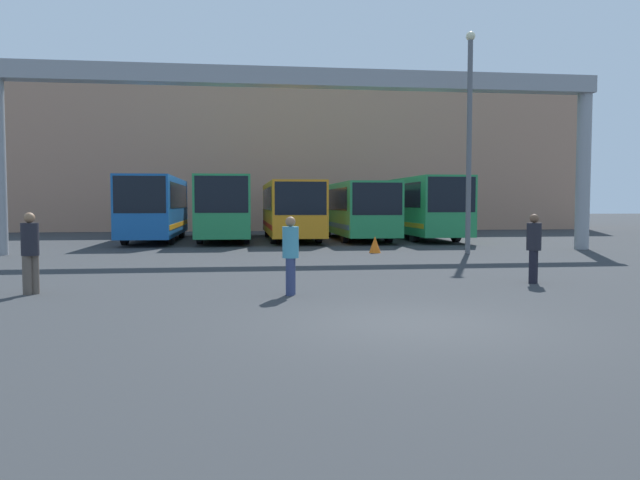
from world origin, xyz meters
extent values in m
plane|color=#2D3033|center=(0.00, 0.00, 0.00)|extent=(200.00, 200.00, 0.00)
cube|color=tan|center=(0.00, 40.58, 5.39)|extent=(47.31, 12.00, 10.77)
cylinder|color=gray|center=(11.87, 15.26, 3.32)|extent=(0.60, 0.60, 6.65)
cube|color=gray|center=(0.00, 15.26, 7.00)|extent=(24.34, 0.80, 0.70)
cube|color=#1959A5|center=(-7.12, 23.57, 1.82)|extent=(2.46, 10.41, 2.94)
cube|color=black|center=(-7.12, 18.38, 2.37)|extent=(2.26, 0.06, 1.65)
cube|color=black|center=(-7.12, 23.57, 2.37)|extent=(2.49, 8.85, 1.23)
cube|color=orange|center=(-7.12, 23.57, 0.88)|extent=(2.49, 9.89, 0.24)
cylinder|color=black|center=(-8.19, 20.65, 0.55)|extent=(0.28, 1.09, 1.09)
cylinder|color=black|center=(-6.05, 20.65, 0.55)|extent=(0.28, 1.09, 1.09)
cylinder|color=black|center=(-8.19, 26.48, 0.55)|extent=(0.28, 1.09, 1.09)
cylinder|color=black|center=(-6.05, 26.48, 0.55)|extent=(0.28, 1.09, 1.09)
cube|color=#268C4C|center=(-3.56, 24.11, 1.83)|extent=(2.58, 11.50, 2.96)
cube|color=black|center=(-3.56, 18.38, 2.38)|extent=(2.38, 0.06, 1.66)
cube|color=black|center=(-3.56, 24.11, 2.38)|extent=(2.61, 9.78, 1.24)
cube|color=red|center=(-3.56, 24.11, 0.88)|extent=(2.61, 10.93, 0.24)
cylinder|color=black|center=(-4.69, 20.89, 0.46)|extent=(0.28, 0.92, 0.92)
cylinder|color=black|center=(-2.43, 20.89, 0.46)|extent=(0.28, 0.92, 0.92)
cylinder|color=black|center=(-4.69, 27.33, 0.46)|extent=(0.28, 0.92, 0.92)
cylinder|color=black|center=(-2.43, 27.33, 0.46)|extent=(0.28, 0.92, 0.92)
cube|color=orange|center=(0.00, 23.84, 1.71)|extent=(2.58, 10.96, 2.72)
cube|color=black|center=(0.00, 18.38, 2.21)|extent=(2.37, 0.06, 1.52)
cube|color=black|center=(0.00, 23.84, 2.21)|extent=(2.61, 9.32, 1.14)
cube|color=red|center=(0.00, 23.84, 0.84)|extent=(2.61, 10.41, 0.24)
cylinder|color=black|center=(-1.13, 20.77, 0.49)|extent=(0.28, 0.98, 0.98)
cylinder|color=black|center=(1.13, 20.77, 0.49)|extent=(0.28, 0.98, 0.98)
cylinder|color=black|center=(-1.13, 26.91, 0.49)|extent=(0.28, 0.98, 0.98)
cylinder|color=black|center=(1.13, 26.91, 0.49)|extent=(0.28, 0.98, 0.98)
cube|color=#268C4C|center=(3.56, 23.76, 1.69)|extent=(2.56, 10.79, 2.69)
cube|color=black|center=(3.56, 18.38, 2.18)|extent=(2.36, 0.06, 1.50)
cube|color=black|center=(3.56, 23.76, 2.18)|extent=(2.59, 9.17, 1.13)
cube|color=#1966B2|center=(3.56, 23.76, 0.83)|extent=(2.59, 10.25, 0.24)
cylinder|color=black|center=(2.44, 20.73, 0.53)|extent=(0.28, 1.06, 1.06)
cylinder|color=black|center=(4.68, 20.73, 0.53)|extent=(0.28, 1.06, 1.06)
cylinder|color=black|center=(2.44, 26.78, 0.53)|extent=(0.28, 1.06, 1.06)
cylinder|color=black|center=(4.68, 26.78, 0.53)|extent=(0.28, 1.06, 1.06)
cube|color=#268C4C|center=(7.12, 23.90, 1.84)|extent=(2.53, 11.08, 2.98)
cube|color=black|center=(7.12, 18.38, 2.39)|extent=(2.32, 0.06, 1.67)
cube|color=black|center=(7.12, 23.90, 2.39)|extent=(2.56, 9.42, 1.25)
cube|color=orange|center=(7.12, 23.90, 0.89)|extent=(2.56, 10.52, 0.24)
cylinder|color=black|center=(6.02, 20.80, 0.53)|extent=(0.28, 1.06, 1.06)
cylinder|color=black|center=(8.22, 20.80, 0.53)|extent=(0.28, 1.06, 1.06)
cylinder|color=black|center=(6.02, 27.00, 0.53)|extent=(0.28, 1.06, 1.06)
cylinder|color=black|center=(8.22, 27.00, 0.53)|extent=(0.28, 1.06, 1.06)
cylinder|color=brown|center=(-7.38, 4.28, 0.42)|extent=(0.19, 0.19, 0.85)
cylinder|color=brown|center=(-7.26, 4.40, 0.42)|extent=(0.19, 0.19, 0.85)
cylinder|color=black|center=(-7.32, 4.34, 1.20)|extent=(0.37, 0.37, 0.71)
sphere|color=#8C6647|center=(-7.32, 4.34, 1.67)|extent=(0.23, 0.23, 0.23)
cylinder|color=black|center=(4.49, 4.78, 0.41)|extent=(0.19, 0.19, 0.82)
cylinder|color=black|center=(4.39, 4.65, 0.41)|extent=(0.19, 0.19, 0.82)
cylinder|color=black|center=(4.44, 4.71, 1.16)|extent=(0.36, 0.36, 0.68)
sphere|color=brown|center=(4.44, 4.71, 1.61)|extent=(0.22, 0.22, 0.22)
cylinder|color=navy|center=(-1.69, 3.57, 0.40)|extent=(0.18, 0.18, 0.81)
cylinder|color=navy|center=(-1.73, 3.42, 0.40)|extent=(0.18, 0.18, 0.81)
cylinder|color=teal|center=(-1.71, 3.49, 1.14)|extent=(0.35, 0.35, 0.67)
sphere|color=#8C6647|center=(-1.71, 3.49, 1.59)|extent=(0.22, 0.22, 0.22)
cone|color=orange|center=(2.58, 14.43, 0.34)|extent=(0.47, 0.47, 0.67)
cylinder|color=#595B60|center=(6.17, 13.74, 4.15)|extent=(0.20, 0.20, 8.31)
sphere|color=beige|center=(6.17, 13.74, 8.46)|extent=(0.36, 0.36, 0.36)
camera|label=1|loc=(-2.82, -9.87, 1.99)|focal=35.00mm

